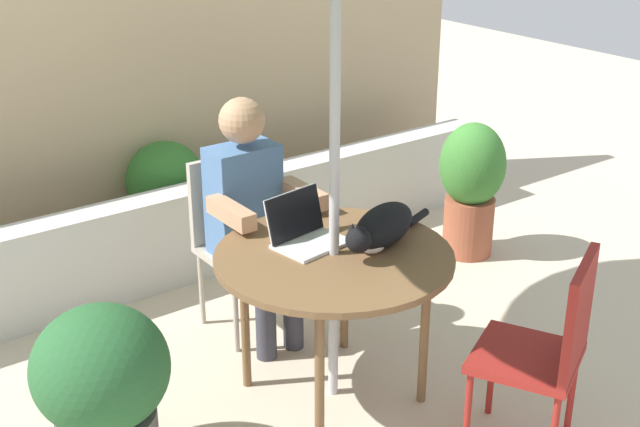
{
  "coord_description": "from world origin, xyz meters",
  "views": [
    {
      "loc": [
        -1.99,
        -2.62,
        2.28
      ],
      "look_at": [
        0.0,
        0.1,
        0.85
      ],
      "focal_mm": 48.14,
      "sensor_mm": 36.0,
      "label": 1
    }
  ],
  "objects_px": {
    "person_seated": "(252,208)",
    "potted_plant_corner": "(167,192)",
    "patio_table": "(334,265)",
    "cat": "(381,228)",
    "chair_occupied": "(236,230)",
    "laptop": "(303,229)",
    "chair_empty": "(550,343)",
    "potted_plant_by_chair": "(471,183)",
    "potted_plant_near_fence": "(103,387)"
  },
  "relations": [
    {
      "from": "patio_table",
      "to": "potted_plant_corner",
      "type": "xyz_separation_m",
      "value": [
        0.11,
        1.82,
        -0.26
      ]
    },
    {
      "from": "chair_empty",
      "to": "person_seated",
      "type": "bearing_deg",
      "value": 105.91
    },
    {
      "from": "patio_table",
      "to": "cat",
      "type": "height_order",
      "value": "cat"
    },
    {
      "from": "patio_table",
      "to": "cat",
      "type": "bearing_deg",
      "value": -14.6
    },
    {
      "from": "laptop",
      "to": "potted_plant_near_fence",
      "type": "distance_m",
      "value": 1.06
    },
    {
      "from": "laptop",
      "to": "cat",
      "type": "xyz_separation_m",
      "value": [
        0.25,
        -0.23,
        0.02
      ]
    },
    {
      "from": "potted_plant_corner",
      "to": "laptop",
      "type": "bearing_deg",
      "value": -95.21
    },
    {
      "from": "chair_occupied",
      "to": "laptop",
      "type": "xyz_separation_m",
      "value": [
        -0.04,
        -0.64,
        0.25
      ]
    },
    {
      "from": "cat",
      "to": "potted_plant_near_fence",
      "type": "height_order",
      "value": "cat"
    },
    {
      "from": "chair_occupied",
      "to": "person_seated",
      "type": "distance_m",
      "value": 0.23
    },
    {
      "from": "chair_empty",
      "to": "potted_plant_by_chair",
      "type": "relative_size",
      "value": 1.07
    },
    {
      "from": "laptop",
      "to": "potted_plant_corner",
      "type": "height_order",
      "value": "laptop"
    },
    {
      "from": "potted_plant_near_fence",
      "to": "potted_plant_corner",
      "type": "height_order",
      "value": "potted_plant_near_fence"
    },
    {
      "from": "chair_empty",
      "to": "potted_plant_near_fence",
      "type": "relative_size",
      "value": 1.22
    },
    {
      "from": "chair_empty",
      "to": "potted_plant_near_fence",
      "type": "bearing_deg",
      "value": 147.92
    },
    {
      "from": "chair_occupied",
      "to": "laptop",
      "type": "height_order",
      "value": "laptop"
    },
    {
      "from": "chair_occupied",
      "to": "potted_plant_near_fence",
      "type": "relative_size",
      "value": 1.22
    },
    {
      "from": "laptop",
      "to": "patio_table",
      "type": "bearing_deg",
      "value": -76.78
    },
    {
      "from": "person_seated",
      "to": "potted_plant_corner",
      "type": "xyz_separation_m",
      "value": [
        0.11,
        1.16,
        -0.31
      ]
    },
    {
      "from": "chair_occupied",
      "to": "chair_empty",
      "type": "height_order",
      "value": "same"
    },
    {
      "from": "potted_plant_by_chair",
      "to": "potted_plant_near_fence",
      "type": "bearing_deg",
      "value": -166.67
    },
    {
      "from": "chair_occupied",
      "to": "potted_plant_corner",
      "type": "xyz_separation_m",
      "value": [
        0.11,
        1.01,
        -0.14
      ]
    },
    {
      "from": "person_seated",
      "to": "potted_plant_corner",
      "type": "distance_m",
      "value": 1.21
    },
    {
      "from": "chair_occupied",
      "to": "potted_plant_corner",
      "type": "distance_m",
      "value": 1.02
    },
    {
      "from": "patio_table",
      "to": "chair_empty",
      "type": "height_order",
      "value": "chair_empty"
    },
    {
      "from": "cat",
      "to": "potted_plant_near_fence",
      "type": "xyz_separation_m",
      "value": [
        -1.25,
        0.14,
        -0.38
      ]
    },
    {
      "from": "chair_occupied",
      "to": "potted_plant_corner",
      "type": "bearing_deg",
      "value": 83.76
    },
    {
      "from": "person_seated",
      "to": "cat",
      "type": "bearing_deg",
      "value": -73.4
    },
    {
      "from": "patio_table",
      "to": "potted_plant_near_fence",
      "type": "bearing_deg",
      "value": 175.3
    },
    {
      "from": "laptop",
      "to": "chair_empty",
      "type": "bearing_deg",
      "value": -65.12
    },
    {
      "from": "patio_table",
      "to": "laptop",
      "type": "xyz_separation_m",
      "value": [
        -0.04,
        0.17,
        0.12
      ]
    },
    {
      "from": "patio_table",
      "to": "cat",
      "type": "distance_m",
      "value": 0.26
    },
    {
      "from": "person_seated",
      "to": "cat",
      "type": "xyz_separation_m",
      "value": [
        0.21,
        -0.71,
        0.1
      ]
    },
    {
      "from": "person_seated",
      "to": "patio_table",
      "type": "bearing_deg",
      "value": -90.0
    },
    {
      "from": "chair_occupied",
      "to": "cat",
      "type": "relative_size",
      "value": 1.42
    },
    {
      "from": "patio_table",
      "to": "chair_empty",
      "type": "distance_m",
      "value": 0.94
    },
    {
      "from": "chair_occupied",
      "to": "cat",
      "type": "distance_m",
      "value": 0.94
    },
    {
      "from": "patio_table",
      "to": "chair_occupied",
      "type": "distance_m",
      "value": 0.83
    },
    {
      "from": "patio_table",
      "to": "potted_plant_corner",
      "type": "bearing_deg",
      "value": 86.55
    },
    {
      "from": "chair_empty",
      "to": "potted_plant_corner",
      "type": "distance_m",
      "value": 2.67
    },
    {
      "from": "chair_occupied",
      "to": "person_seated",
      "type": "height_order",
      "value": "person_seated"
    },
    {
      "from": "person_seated",
      "to": "potted_plant_corner",
      "type": "bearing_deg",
      "value": 84.6
    },
    {
      "from": "chair_empty",
      "to": "cat",
      "type": "height_order",
      "value": "chair_empty"
    },
    {
      "from": "chair_empty",
      "to": "person_seated",
      "type": "height_order",
      "value": "person_seated"
    },
    {
      "from": "person_seated",
      "to": "potted_plant_corner",
      "type": "height_order",
      "value": "person_seated"
    },
    {
      "from": "patio_table",
      "to": "person_seated",
      "type": "bearing_deg",
      "value": 90.0
    },
    {
      "from": "laptop",
      "to": "cat",
      "type": "distance_m",
      "value": 0.34
    },
    {
      "from": "chair_occupied",
      "to": "chair_empty",
      "type": "relative_size",
      "value": 1.0
    },
    {
      "from": "patio_table",
      "to": "chair_occupied",
      "type": "bearing_deg",
      "value": 90.0
    },
    {
      "from": "chair_occupied",
      "to": "laptop",
      "type": "distance_m",
      "value": 0.69
    }
  ]
}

